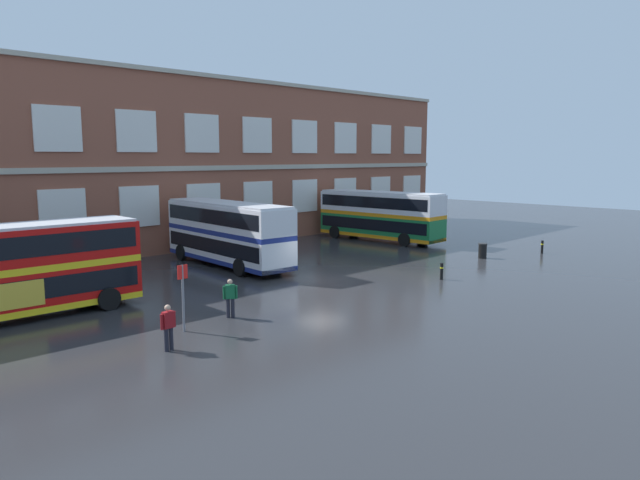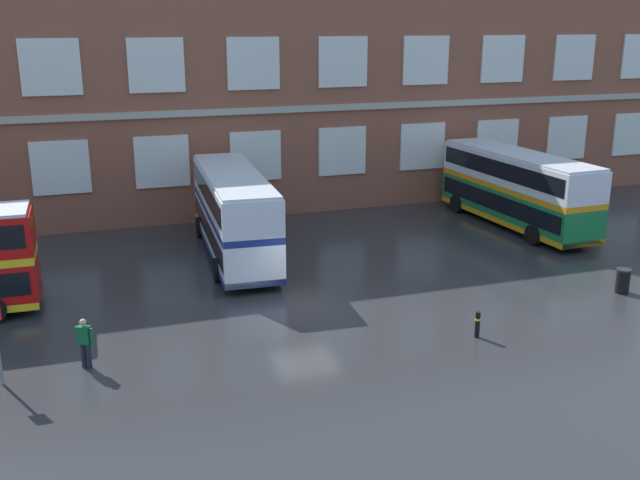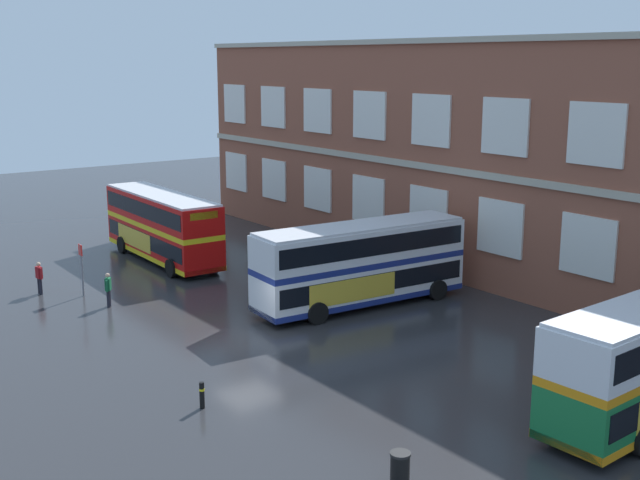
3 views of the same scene
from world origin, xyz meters
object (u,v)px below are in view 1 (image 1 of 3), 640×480
Objects in this scene: safety_bollard_west at (442,271)px; safety_bollard_east at (542,247)px; double_decker_far at (380,215)px; second_passenger at (168,326)px; station_litter_bin at (483,251)px; double_decker_near at (5,271)px; bus_stand_flag at (183,291)px; waiting_passenger at (230,297)px; double_decker_middle at (228,232)px.

safety_bollard_west is 1.00× the size of safety_bollard_east.
second_passenger is (-27.06, -12.37, -1.22)m from double_decker_far.
station_litter_bin is at bearing 4.44° from second_passenger.
double_decker_near is at bearing 108.59° from second_passenger.
double_decker_far is 27.57m from bus_stand_flag.
double_decker_near is 9.48m from waiting_passenger.
bus_stand_flag reaches higher than safety_bollard_east.
double_decker_far reaches higher than safety_bollard_west.
station_litter_bin is (21.25, -0.03, -0.41)m from waiting_passenger.
safety_bollard_west and safety_bollard_east have the same top height.
bus_stand_flag is 2.62× the size of station_litter_bin.
double_decker_far is 6.54× the size of waiting_passenger.
second_passenger is at bearing 179.87° from safety_bollard_east.
waiting_passenger is at bearing 171.35° from safety_bollard_west.
bus_stand_flag is 28.64m from safety_bollard_east.
safety_bollard_east is at bearing -14.22° from double_decker_near.
double_decker_near is 28.98m from station_litter_bin.
safety_bollard_east is (28.56, -1.73, -1.14)m from bus_stand_flag.
safety_bollard_east is at bearing -0.26° from safety_bollard_west.
double_decker_near reaches higher than safety_bollard_west.
second_passenger is at bearing -155.44° from double_decker_far.
station_litter_bin is (25.44, 1.98, -0.41)m from second_passenger.
safety_bollard_west is at bearing -6.04° from bus_stand_flag.
double_decker_middle is 14.20m from bus_stand_flag.
waiting_passenger is (-7.17, -10.01, -1.22)m from double_decker_middle.
bus_stand_flag reaches higher than second_passenger.
waiting_passenger is at bearing 179.92° from station_litter_bin.
double_decker_middle is 11.74× the size of safety_bollard_east.
bus_stand_flag reaches higher than station_litter_bin.
bus_stand_flag is 2.84× the size of safety_bollard_west.
safety_bollard_east is at bearing -23.16° from station_litter_bin.
double_decker_middle is 10.83× the size of station_litter_bin.
double_decker_near reaches higher than station_litter_bin.
bus_stand_flag is 15.89m from safety_bollard_west.
double_decker_near is 14.64m from double_decker_middle.
bus_stand_flag is at bearing -179.24° from station_litter_bin.
station_litter_bin is at bearing -12.63° from double_decker_near.
double_decker_middle is 22.46m from safety_bollard_east.
double_decker_middle is 6.56× the size of second_passenger.
double_decker_middle reaches higher than station_litter_bin.
safety_bollard_east is (3.16, -12.44, -1.66)m from double_decker_far.
safety_bollard_west is (17.43, -0.01, -0.44)m from second_passenger.
double_decker_near reaches higher than bus_stand_flag.
double_decker_far reaches higher than bus_stand_flag.
waiting_passenger is 1.00× the size of second_passenger.
double_decker_middle reaches higher than second_passenger.
double_decker_near is 6.50× the size of waiting_passenger.
bus_stand_flag is at bearing -56.15° from double_decker_near.
double_decker_far is 11.70× the size of safety_bollard_west.
second_passenger is at bearing -71.41° from double_decker_near.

